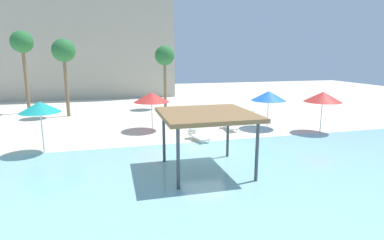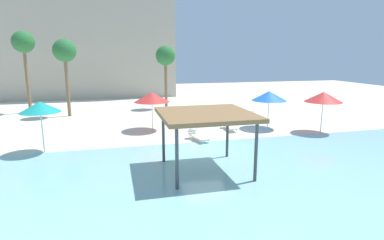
{
  "view_description": "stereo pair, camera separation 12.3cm",
  "coord_description": "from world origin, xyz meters",
  "px_view_note": "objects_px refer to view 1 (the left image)",
  "views": [
    {
      "loc": [
        -4.89,
        -15.71,
        5.14
      ],
      "look_at": [
        -0.28,
        2.0,
        1.3
      ],
      "focal_mm": 28.95,
      "sensor_mm": 36.0,
      "label": 1
    },
    {
      "loc": [
        -4.77,
        -15.74,
        5.14
      ],
      "look_at": [
        -0.28,
        2.0,
        1.3
      ],
      "focal_mm": 28.95,
      "sensor_mm": 36.0,
      "label": 2
    }
  ],
  "objects_px": {
    "lounge_chair_2": "(251,117)",
    "shade_pavilion": "(207,116)",
    "lounge_chair_3": "(229,125)",
    "lounge_chair_0": "(198,135)",
    "beach_umbrella_red_0": "(323,97)",
    "beach_umbrella_teal_1": "(40,107)",
    "palm_tree_2": "(22,44)",
    "beach_umbrella_red_3": "(152,97)",
    "palm_tree_0": "(64,52)",
    "beach_umbrella_blue_4": "(269,96)",
    "palm_tree_1": "(165,57)",
    "lounge_chair_1": "(190,118)"
  },
  "relations": [
    {
      "from": "beach_umbrella_teal_1",
      "to": "palm_tree_1",
      "type": "bearing_deg",
      "value": 54.97
    },
    {
      "from": "palm_tree_1",
      "to": "palm_tree_2",
      "type": "height_order",
      "value": "palm_tree_2"
    },
    {
      "from": "lounge_chair_2",
      "to": "palm_tree_0",
      "type": "bearing_deg",
      "value": -95.0
    },
    {
      "from": "beach_umbrella_teal_1",
      "to": "lounge_chair_1",
      "type": "height_order",
      "value": "beach_umbrella_teal_1"
    },
    {
      "from": "beach_umbrella_teal_1",
      "to": "lounge_chair_0",
      "type": "xyz_separation_m",
      "value": [
        8.65,
        0.28,
        -2.15
      ]
    },
    {
      "from": "shade_pavilion",
      "to": "beach_umbrella_blue_4",
      "type": "distance_m",
      "value": 9.81
    },
    {
      "from": "palm_tree_0",
      "to": "lounge_chair_2",
      "type": "bearing_deg",
      "value": -21.42
    },
    {
      "from": "shade_pavilion",
      "to": "palm_tree_2",
      "type": "height_order",
      "value": "palm_tree_2"
    },
    {
      "from": "lounge_chair_0",
      "to": "lounge_chair_3",
      "type": "bearing_deg",
      "value": 113.93
    },
    {
      "from": "beach_umbrella_teal_1",
      "to": "palm_tree_2",
      "type": "xyz_separation_m",
      "value": [
        -3.66,
        13.08,
        3.59
      ]
    },
    {
      "from": "beach_umbrella_red_3",
      "to": "palm_tree_0",
      "type": "relative_size",
      "value": 0.41
    },
    {
      "from": "shade_pavilion",
      "to": "beach_umbrella_red_3",
      "type": "height_order",
      "value": "shade_pavilion"
    },
    {
      "from": "lounge_chair_2",
      "to": "palm_tree_0",
      "type": "distance_m",
      "value": 16.28
    },
    {
      "from": "beach_umbrella_red_0",
      "to": "lounge_chair_3",
      "type": "relative_size",
      "value": 1.43
    },
    {
      "from": "beach_umbrella_teal_1",
      "to": "palm_tree_0",
      "type": "bearing_deg",
      "value": 90.01
    },
    {
      "from": "palm_tree_1",
      "to": "lounge_chair_3",
      "type": "bearing_deg",
      "value": -74.33
    },
    {
      "from": "beach_umbrella_red_0",
      "to": "beach_umbrella_red_3",
      "type": "xyz_separation_m",
      "value": [
        -10.98,
        3.52,
        -0.11
      ]
    },
    {
      "from": "lounge_chair_0",
      "to": "shade_pavilion",
      "type": "bearing_deg",
      "value": -23.77
    },
    {
      "from": "beach_umbrella_teal_1",
      "to": "beach_umbrella_blue_4",
      "type": "height_order",
      "value": "beach_umbrella_teal_1"
    },
    {
      "from": "lounge_chair_2",
      "to": "palm_tree_2",
      "type": "bearing_deg",
      "value": -98.0
    },
    {
      "from": "lounge_chair_3",
      "to": "palm_tree_2",
      "type": "distance_m",
      "value": 19.45
    },
    {
      "from": "beach_umbrella_red_0",
      "to": "beach_umbrella_blue_4",
      "type": "height_order",
      "value": "beach_umbrella_red_0"
    },
    {
      "from": "beach_umbrella_red_0",
      "to": "lounge_chair_1",
      "type": "height_order",
      "value": "beach_umbrella_red_0"
    },
    {
      "from": "lounge_chair_3",
      "to": "beach_umbrella_red_3",
      "type": "bearing_deg",
      "value": -98.97
    },
    {
      "from": "lounge_chair_1",
      "to": "lounge_chair_2",
      "type": "distance_m",
      "value": 4.95
    },
    {
      "from": "palm_tree_0",
      "to": "palm_tree_1",
      "type": "height_order",
      "value": "palm_tree_0"
    },
    {
      "from": "palm_tree_0",
      "to": "palm_tree_1",
      "type": "xyz_separation_m",
      "value": [
        8.76,
        1.97,
        -0.4
      ]
    },
    {
      "from": "lounge_chair_3",
      "to": "palm_tree_2",
      "type": "relative_size",
      "value": 0.27
    },
    {
      "from": "lounge_chair_2",
      "to": "shade_pavilion",
      "type": "bearing_deg",
      "value": -18.54
    },
    {
      "from": "beach_umbrella_red_0",
      "to": "beach_umbrella_teal_1",
      "type": "bearing_deg",
      "value": -179.43
    },
    {
      "from": "beach_umbrella_red_0",
      "to": "palm_tree_1",
      "type": "xyz_separation_m",
      "value": [
        -8.53,
        12.32,
        2.55
      ]
    },
    {
      "from": "lounge_chair_0",
      "to": "palm_tree_0",
      "type": "height_order",
      "value": "palm_tree_0"
    },
    {
      "from": "beach_umbrella_red_3",
      "to": "lounge_chair_3",
      "type": "xyz_separation_m",
      "value": [
        5.27,
        -1.24,
        -1.98
      ]
    },
    {
      "from": "beach_umbrella_teal_1",
      "to": "beach_umbrella_red_3",
      "type": "xyz_separation_m",
      "value": [
        6.31,
        3.69,
        -0.17
      ]
    },
    {
      "from": "beach_umbrella_red_0",
      "to": "palm_tree_2",
      "type": "relative_size",
      "value": 0.38
    },
    {
      "from": "palm_tree_0",
      "to": "lounge_chair_0",
      "type": "bearing_deg",
      "value": -49.82
    },
    {
      "from": "palm_tree_0",
      "to": "beach_umbrella_blue_4",
      "type": "bearing_deg",
      "value": -29.78
    },
    {
      "from": "palm_tree_2",
      "to": "lounge_chair_3",
      "type": "bearing_deg",
      "value": -34.89
    },
    {
      "from": "lounge_chair_0",
      "to": "lounge_chair_2",
      "type": "bearing_deg",
      "value": 115.96
    },
    {
      "from": "lounge_chair_1",
      "to": "lounge_chair_3",
      "type": "xyz_separation_m",
      "value": [
        2.05,
        -3.23,
        0.0
      ]
    },
    {
      "from": "beach_umbrella_red_3",
      "to": "palm_tree_2",
      "type": "xyz_separation_m",
      "value": [
        -9.97,
        9.39,
        3.76
      ]
    },
    {
      "from": "beach_umbrella_teal_1",
      "to": "palm_tree_1",
      "type": "relative_size",
      "value": 0.46
    },
    {
      "from": "beach_umbrella_red_0",
      "to": "shade_pavilion",
      "type": "bearing_deg",
      "value": -152.68
    },
    {
      "from": "lounge_chair_3",
      "to": "lounge_chair_0",
      "type": "bearing_deg",
      "value": -49.19
    },
    {
      "from": "beach_umbrella_blue_4",
      "to": "shade_pavilion",
      "type": "bearing_deg",
      "value": -133.79
    },
    {
      "from": "beach_umbrella_teal_1",
      "to": "lounge_chair_3",
      "type": "distance_m",
      "value": 12.03
    },
    {
      "from": "beach_umbrella_red_0",
      "to": "beach_umbrella_red_3",
      "type": "distance_m",
      "value": 11.53
    },
    {
      "from": "palm_tree_2",
      "to": "lounge_chair_1",
      "type": "bearing_deg",
      "value": -29.26
    },
    {
      "from": "lounge_chair_0",
      "to": "lounge_chair_2",
      "type": "relative_size",
      "value": 1.0
    },
    {
      "from": "lounge_chair_0",
      "to": "lounge_chair_1",
      "type": "relative_size",
      "value": 1.01
    }
  ]
}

